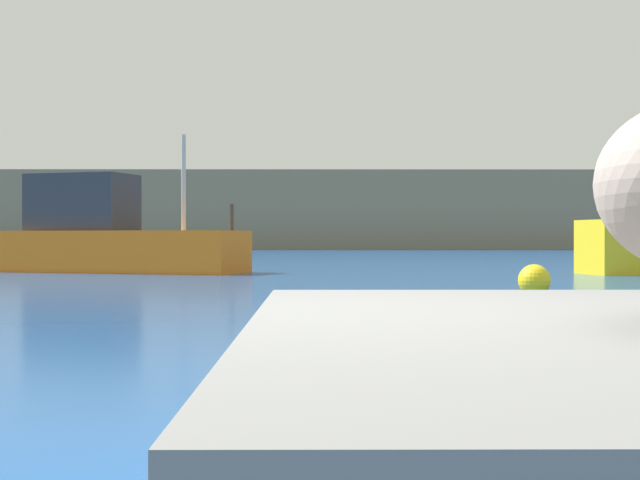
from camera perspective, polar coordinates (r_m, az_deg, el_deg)
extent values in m
cube|color=#7F755B|center=(75.44, -0.43, 1.76)|extent=(140.00, 14.68, 6.04)
cube|color=orange|center=(25.69, -13.22, -0.70)|extent=(8.03, 4.39, 1.14)
cube|color=#2D333D|center=(26.11, -14.67, 2.28)|extent=(3.14, 2.43, 1.57)
cylinder|color=#B2B2B2|center=(24.62, -8.56, 3.58)|extent=(0.12, 0.12, 2.57)
cylinder|color=#3F382D|center=(24.00, -5.57, 1.43)|extent=(0.10, 0.10, 0.70)
sphere|color=yellow|center=(15.19, 13.31, -2.48)|extent=(0.53, 0.53, 0.53)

